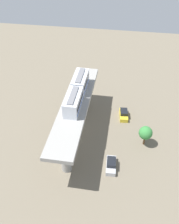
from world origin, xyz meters
TOP-DOWN VIEW (x-y plane):
  - ground_plane at (0.00, 0.00)m, footprint 120.00×120.00m
  - viaduct at (0.00, 0.00)m, footprint 5.20×28.00m
  - train at (0.00, 2.06)m, footprint 2.64×13.55m
  - parked_car_silver at (8.14, -7.42)m, footprint 2.02×4.29m
  - parked_car_yellow at (9.66, 7.63)m, footprint 2.26×4.38m
  - tree_near_viaduct at (14.25, -0.38)m, footprint 2.75×2.75m

SIDE VIEW (x-z plane):
  - ground_plane at x=0.00m, z-range 0.00..0.00m
  - parked_car_silver at x=8.14m, z-range -0.14..1.62m
  - parked_car_yellow at x=9.66m, z-range -0.14..1.62m
  - tree_near_viaduct at x=14.25m, z-range 0.89..5.48m
  - viaduct at x=0.00m, z-range 2.07..10.51m
  - train at x=0.00m, z-range 8.35..11.59m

